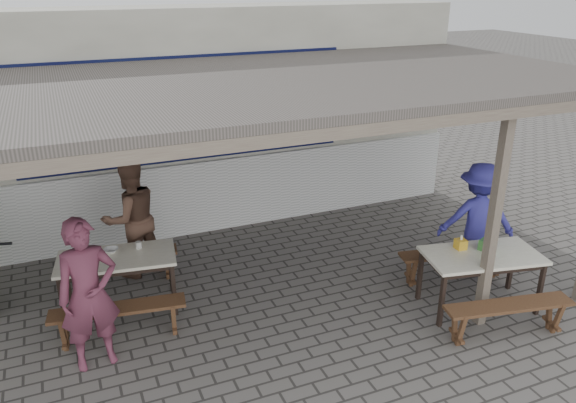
% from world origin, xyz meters
% --- Properties ---
extents(ground, '(60.00, 60.00, 0.00)m').
position_xyz_m(ground, '(0.00, 0.00, 0.00)').
color(ground, '#5E5A55').
rests_on(ground, ground).
extents(back_wall, '(9.00, 1.28, 3.50)m').
position_xyz_m(back_wall, '(-0.00, 3.58, 1.72)').
color(back_wall, beige).
rests_on(back_wall, ground).
extents(warung_roof, '(9.00, 4.21, 2.81)m').
position_xyz_m(warung_roof, '(0.02, 0.90, 2.71)').
color(warung_roof, '#58504C').
rests_on(warung_roof, ground).
extents(table_left, '(1.50, 0.90, 0.75)m').
position_xyz_m(table_left, '(-1.63, 1.08, 0.67)').
color(table_left, white).
rests_on(table_left, ground).
extents(bench_left_street, '(1.53, 0.50, 0.45)m').
position_xyz_m(bench_left_street, '(-1.73, 0.41, 0.34)').
color(bench_left_street, brown).
rests_on(bench_left_street, ground).
extents(bench_left_wall, '(1.53, 0.50, 0.45)m').
position_xyz_m(bench_left_wall, '(-1.53, 1.75, 0.34)').
color(bench_left_wall, brown).
rests_on(bench_left_wall, ground).
extents(table_right, '(1.54, 1.01, 0.75)m').
position_xyz_m(table_right, '(2.55, -0.60, 0.67)').
color(table_right, white).
rests_on(table_right, ground).
extents(bench_right_street, '(1.55, 0.57, 0.45)m').
position_xyz_m(bench_right_street, '(2.42, -1.26, 0.34)').
color(bench_right_street, brown).
rests_on(bench_right_street, ground).
extents(bench_right_wall, '(1.55, 0.57, 0.45)m').
position_xyz_m(bench_right_wall, '(2.68, 0.06, 0.34)').
color(bench_right_wall, brown).
rests_on(bench_right_wall, ground).
extents(patron_street_side, '(0.67, 0.49, 1.71)m').
position_xyz_m(patron_street_side, '(-2.01, 0.11, 0.85)').
color(patron_street_side, brown).
rests_on(patron_street_side, ground).
extents(patron_wall_side, '(0.96, 0.84, 1.69)m').
position_xyz_m(patron_wall_side, '(-1.31, 1.97, 0.85)').
color(patron_wall_side, brown).
rests_on(patron_wall_side, ground).
extents(patron_right_table, '(1.20, 1.02, 1.61)m').
position_xyz_m(patron_right_table, '(3.12, 0.18, 0.81)').
color(patron_right_table, '#37349F').
rests_on(patron_right_table, ground).
extents(tissue_box, '(0.14, 0.14, 0.13)m').
position_xyz_m(tissue_box, '(2.39, -0.38, 0.81)').
color(tissue_box, gold).
rests_on(tissue_box, table_right).
extents(donation_box, '(0.24, 0.20, 0.13)m').
position_xyz_m(donation_box, '(2.68, -0.51, 0.82)').
color(donation_box, '#357333').
rests_on(donation_box, table_right).
extents(condiment_jar, '(0.08, 0.08, 0.09)m').
position_xyz_m(condiment_jar, '(-1.33, 1.21, 0.79)').
color(condiment_jar, beige).
rests_on(condiment_jar, table_left).
extents(condiment_bowl, '(0.23, 0.23, 0.04)m').
position_xyz_m(condiment_bowl, '(-1.67, 1.24, 0.77)').
color(condiment_bowl, white).
rests_on(condiment_bowl, table_left).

